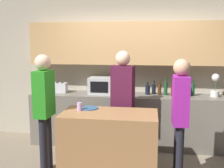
% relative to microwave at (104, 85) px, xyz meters
% --- Properties ---
extents(back_wall, '(6.40, 0.40, 2.70)m').
position_rel_microwave_xyz_m(back_wall, '(0.51, 0.24, 0.46)').
color(back_wall, '#B2A893').
rests_on(back_wall, ground_plane).
extents(back_counter, '(3.60, 0.62, 0.92)m').
position_rel_microwave_xyz_m(back_counter, '(0.51, -0.03, -0.61)').
color(back_counter, '#6B665B').
rests_on(back_counter, ground_plane).
extents(kitchen_island, '(1.28, 0.67, 0.91)m').
position_rel_microwave_xyz_m(kitchen_island, '(0.30, -1.25, -0.62)').
color(kitchen_island, '#996B42').
rests_on(kitchen_island, ground_plane).
extents(microwave, '(0.52, 0.39, 0.30)m').
position_rel_microwave_xyz_m(microwave, '(0.00, 0.00, 0.00)').
color(microwave, '#B7BABC').
rests_on(microwave, back_counter).
extents(toaster, '(0.26, 0.16, 0.18)m').
position_rel_microwave_xyz_m(toaster, '(-0.83, 0.00, -0.06)').
color(toaster, silver).
rests_on(toaster, back_counter).
extents(potted_plant, '(0.14, 0.14, 0.39)m').
position_rel_microwave_xyz_m(potted_plant, '(1.93, 0.00, 0.05)').
color(potted_plant, silver).
rests_on(potted_plant, back_counter).
extents(bottle_0, '(0.08, 0.08, 0.22)m').
position_rel_microwave_xyz_m(bottle_0, '(0.79, 0.03, -0.07)').
color(bottle_0, black).
rests_on(bottle_0, back_counter).
extents(bottle_1, '(0.07, 0.07, 0.24)m').
position_rel_microwave_xyz_m(bottle_1, '(0.90, 0.09, -0.06)').
color(bottle_1, black).
rests_on(bottle_1, back_counter).
extents(bottle_2, '(0.06, 0.06, 0.28)m').
position_rel_microwave_xyz_m(bottle_2, '(0.99, 0.03, -0.04)').
color(bottle_2, '#472814').
rests_on(bottle_2, back_counter).
extents(bottle_3, '(0.06, 0.06, 0.31)m').
position_rel_microwave_xyz_m(bottle_3, '(1.10, 0.03, -0.03)').
color(bottle_3, '#194723').
rests_on(bottle_3, back_counter).
extents(bottle_4, '(0.09, 0.09, 0.27)m').
position_rel_microwave_xyz_m(bottle_4, '(1.23, -0.06, -0.05)').
color(bottle_4, maroon).
rests_on(bottle_4, back_counter).
extents(bottle_5, '(0.07, 0.07, 0.32)m').
position_rel_microwave_xyz_m(bottle_5, '(1.33, -0.02, -0.03)').
color(bottle_5, maroon).
rests_on(bottle_5, back_counter).
extents(bottle_6, '(0.07, 0.07, 0.24)m').
position_rel_microwave_xyz_m(bottle_6, '(1.45, -0.07, -0.06)').
color(bottle_6, '#472814').
rests_on(bottle_6, back_counter).
extents(bottle_7, '(0.07, 0.07, 0.27)m').
position_rel_microwave_xyz_m(bottle_7, '(1.56, 0.03, -0.04)').
color(bottle_7, '#194723').
rests_on(bottle_7, back_counter).
extents(plate_on_island, '(0.26, 0.26, 0.01)m').
position_rel_microwave_xyz_m(plate_on_island, '(-0.02, -1.08, -0.16)').
color(plate_on_island, '#2D5684').
rests_on(plate_on_island, kitchen_island).
extents(cup_0, '(0.07, 0.07, 0.11)m').
position_rel_microwave_xyz_m(cup_0, '(-0.12, -1.19, -0.11)').
color(cup_0, '#C49BD9').
rests_on(cup_0, kitchen_island).
extents(person_left, '(0.22, 0.35, 1.67)m').
position_rel_microwave_xyz_m(person_left, '(-0.62, -1.22, -0.07)').
color(person_left, black).
rests_on(person_left, ground_plane).
extents(person_center, '(0.21, 0.34, 1.63)m').
position_rel_microwave_xyz_m(person_center, '(1.22, -1.24, -0.11)').
color(person_center, black).
rests_on(person_center, ground_plane).
extents(person_right, '(0.37, 0.25, 1.71)m').
position_rel_microwave_xyz_m(person_right, '(0.41, -0.65, -0.05)').
color(person_right, black).
rests_on(person_right, ground_plane).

